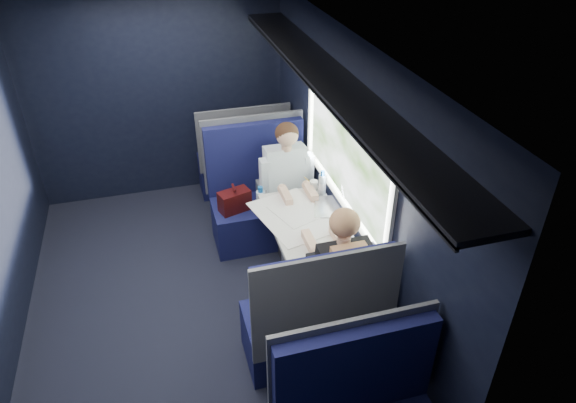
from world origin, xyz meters
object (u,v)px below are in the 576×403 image
object	(u,v)px
seat_bay_near	(260,201)
bottle_small	(322,184)
laptop	(336,200)
table	(303,227)
woman	(339,271)
seat_row_front	(242,161)
man	(288,181)
cup	(314,186)
seat_bay_far	(313,323)

from	to	relation	value
seat_bay_near	bottle_small	size ratio (longest dim) A/B	5.23
laptop	seat_bay_near	bearing A→B (deg)	125.39
table	woman	bearing A→B (deg)	-84.55
seat_row_front	bottle_small	xyz separation A→B (m)	(0.48, -1.44, 0.44)
table	man	size ratio (longest dim) A/B	0.76
seat_row_front	cup	distance (m)	1.47
seat_row_front	cup	size ratio (longest dim) A/B	11.89
seat_bay_far	seat_row_front	world-z (taller)	seat_bay_far
seat_row_front	woman	world-z (taller)	woman
man	cup	bearing A→B (deg)	-55.78
seat_bay_far	laptop	xyz separation A→B (m)	(0.53, 0.99, 0.40)
seat_bay_near	seat_row_front	distance (m)	0.93
seat_bay_far	man	distance (m)	1.62
seat_bay_far	bottle_small	bearing A→B (deg)	68.71
seat_bay_near	seat_row_front	size ratio (longest dim) A/B	1.09
table	laptop	world-z (taller)	laptop
man	seat_row_front	bearing A→B (deg)	102.83
woman	bottle_small	world-z (taller)	woman
seat_row_front	cup	bearing A→B (deg)	-72.57
table	seat_row_front	size ratio (longest dim) A/B	0.86
seat_row_front	laptop	size ratio (longest dim) A/B	2.74
table	seat_bay_near	bearing A→B (deg)	102.43
table	seat_bay_near	distance (m)	0.92
cup	man	bearing A→B (deg)	124.22
woman	cup	xyz separation A→B (m)	(0.18, 1.15, 0.06)
table	man	xyz separation A→B (m)	(0.07, 0.70, 0.06)
seat_bay_near	seat_bay_far	size ratio (longest dim) A/B	1.00
bottle_small	cup	xyz separation A→B (m)	(-0.05, 0.08, -0.06)
table	cup	size ratio (longest dim) A/B	10.25
seat_bay_far	cup	bearing A→B (deg)	72.05
cup	seat_bay_far	bearing A→B (deg)	-107.95
cup	woman	bearing A→B (deg)	-98.72
laptop	seat_bay_far	bearing A→B (deg)	-118.09
laptop	cup	distance (m)	0.34
seat_bay_far	man	world-z (taller)	man
seat_bay_near	laptop	distance (m)	1.01
table	man	distance (m)	0.70
man	laptop	size ratio (longest dim) A/B	3.13
laptop	seat_row_front	bearing A→B (deg)	107.41
laptop	bottle_small	xyz separation A→B (m)	(-0.05, 0.24, 0.03)
seat_bay_near	man	xyz separation A→B (m)	(0.26, -0.17, 0.30)
seat_bay_near	bottle_small	distance (m)	0.83
seat_bay_near	seat_bay_far	bearing A→B (deg)	-89.70
seat_bay_near	table	bearing A→B (deg)	-77.57
seat_row_front	woman	xyz separation A→B (m)	(0.25, -2.50, 0.32)
bottle_small	cup	size ratio (longest dim) A/B	2.47
laptop	cup	world-z (taller)	laptop
seat_bay_near	man	bearing A→B (deg)	-33.34
seat_bay_near	woman	distance (m)	1.63
seat_bay_far	bottle_small	distance (m)	1.39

